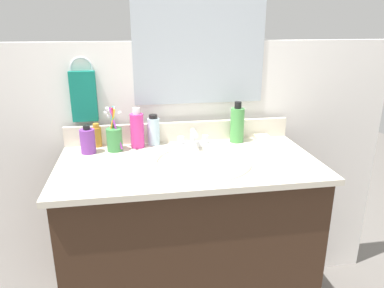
{
  "coord_description": "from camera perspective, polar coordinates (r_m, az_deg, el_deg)",
  "views": [
    {
      "loc": [
        -0.21,
        -1.34,
        1.38
      ],
      "look_at": [
        0.01,
        0.0,
        0.92
      ],
      "focal_mm": 33.85,
      "sensor_mm": 36.0,
      "label": 1
    }
  ],
  "objects": [
    {
      "name": "mirror_panel",
      "position": [
        1.67,
        1.21,
        15.94
      ],
      "size": [
        0.6,
        0.01,
        0.56
      ],
      "primitive_type": "cube",
      "color": "#B2BCC6"
    },
    {
      "name": "bottle_toner_green",
      "position": [
        1.68,
        7.13,
        3.09
      ],
      "size": [
        0.06,
        0.06,
        0.19
      ],
      "color": "#4C9E4C",
      "rests_on": "countertop"
    },
    {
      "name": "towel_ring",
      "position": [
        1.67,
        -17.0,
        11.35
      ],
      "size": [
        0.1,
        0.01,
        0.1
      ],
      "primitive_type": "torus",
      "rotation": [
        1.57,
        0.0,
        0.0
      ],
      "color": "silver"
    },
    {
      "name": "hand_towel",
      "position": [
        1.67,
        -16.69,
        7.19
      ],
      "size": [
        0.11,
        0.04,
        0.22
      ],
      "primitive_type": "cube",
      "color": "#147260"
    },
    {
      "name": "bottle_gel_clear",
      "position": [
        1.64,
        -6.08,
        2.11
      ],
      "size": [
        0.06,
        0.06,
        0.14
      ],
      "color": "silver",
      "rests_on": "countertop"
    },
    {
      "name": "bottle_oil_amber",
      "position": [
        1.66,
        -14.76,
        1.23
      ],
      "size": [
        0.04,
        0.04,
        0.11
      ],
      "color": "gold",
      "rests_on": "countertop"
    },
    {
      "name": "cup_green",
      "position": [
        1.59,
        -12.16,
        1.0
      ],
      "size": [
        0.07,
        0.08,
        0.2
      ],
      "color": "#3F8C47",
      "rests_on": "countertop"
    },
    {
      "name": "sink_basin",
      "position": [
        1.45,
        1.49,
        -3.99
      ],
      "size": [
        0.4,
        0.4,
        0.11
      ],
      "color": "white",
      "rests_on": "countertop"
    },
    {
      "name": "bottle_cream_purple",
      "position": [
        1.59,
        -16.11,
        0.49
      ],
      "size": [
        0.06,
        0.06,
        0.12
      ],
      "color": "#7A3899",
      "rests_on": "countertop"
    },
    {
      "name": "soap_bar",
      "position": [
        1.74,
        10.86,
        1.02
      ],
      "size": [
        0.06,
        0.04,
        0.02
      ],
      "primitive_type": "cube",
      "color": "white",
      "rests_on": "countertop"
    },
    {
      "name": "back_wall",
      "position": [
        1.83,
        -2.15,
        -4.85
      ],
      "size": [
        2.14,
        0.04,
        1.3
      ],
      "primitive_type": "cube",
      "color": "white",
      "rests_on": "ground_plane"
    },
    {
      "name": "vanity_cabinet",
      "position": [
        1.66,
        -0.52,
        -16.81
      ],
      "size": [
        1.0,
        0.51,
        0.83
      ],
      "primitive_type": "cube",
      "color": "#382316",
      "rests_on": "ground_plane"
    },
    {
      "name": "backsplash",
      "position": [
        1.69,
        -1.97,
        1.97
      ],
      "size": [
        1.04,
        0.02,
        0.09
      ],
      "primitive_type": "cube",
      "color": "beige",
      "rests_on": "countertop"
    },
    {
      "name": "bottle_soap_pink",
      "position": [
        1.61,
        -8.64,
        2.22
      ],
      "size": [
        0.06,
        0.06,
        0.18
      ],
      "color": "#D8338C",
      "rests_on": "countertop"
    },
    {
      "name": "faucet",
      "position": [
        1.61,
        0.2,
        0.53
      ],
      "size": [
        0.16,
        0.1,
        0.08
      ],
      "color": "silver",
      "rests_on": "countertop"
    },
    {
      "name": "countertop",
      "position": [
        1.46,
        -0.56,
        -3.07
      ],
      "size": [
        1.04,
        0.55,
        0.02
      ],
      "primitive_type": "cube",
      "color": "beige",
      "rests_on": "vanity_cabinet"
    }
  ]
}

